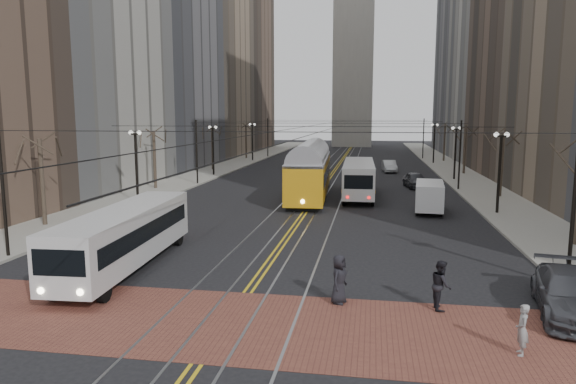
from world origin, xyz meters
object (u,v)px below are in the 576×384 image
(pedestrian_b, at_px, (522,330))
(pedestrian_a, at_px, (339,279))
(streetcar, at_px, (310,176))
(sedan_grey, at_px, (415,180))
(transit_bus, at_px, (126,239))
(pedestrian_c, at_px, (441,285))
(sedan_parked, at_px, (570,294))
(sedan_silver, at_px, (389,166))
(rear_bus, at_px, (359,179))
(cargo_van, at_px, (429,198))

(pedestrian_b, bearing_deg, pedestrian_a, -116.10)
(streetcar, relative_size, sedan_grey, 3.53)
(transit_bus, bearing_deg, pedestrian_c, -14.98)
(streetcar, distance_m, sedan_grey, 12.12)
(pedestrian_c, bearing_deg, sedan_parked, -91.63)
(sedan_silver, xyz_separation_m, pedestrian_c, (0.44, -46.91, 0.18))
(sedan_grey, bearing_deg, transit_bus, -126.98)
(transit_bus, distance_m, sedan_grey, 33.54)
(streetcar, relative_size, rear_bus, 1.35)
(transit_bus, xyz_separation_m, rear_bus, (9.97, 23.21, 0.13))
(rear_bus, bearing_deg, pedestrian_a, -91.39)
(rear_bus, bearing_deg, pedestrian_c, -83.35)
(rear_bus, height_order, pedestrian_c, rear_bus)
(streetcar, height_order, pedestrian_c, streetcar)
(transit_bus, bearing_deg, pedestrian_b, -24.92)
(pedestrian_a, bearing_deg, rear_bus, 18.59)
(rear_bus, xyz_separation_m, pedestrian_c, (3.71, -26.15, -0.60))
(cargo_van, height_order, pedestrian_a, cargo_van)
(rear_bus, height_order, pedestrian_b, rear_bus)
(transit_bus, bearing_deg, sedan_grey, 59.92)
(rear_bus, xyz_separation_m, sedan_parked, (8.15, -25.99, -0.74))
(sedan_grey, height_order, pedestrian_c, pedestrian_c)
(transit_bus, height_order, sedan_grey, transit_bus)
(transit_bus, xyz_separation_m, pedestrian_b, (15.57, -6.31, -0.61))
(pedestrian_b, bearing_deg, sedan_parked, 149.22)
(sedan_parked, bearing_deg, transit_bus, -179.11)
(pedestrian_a, xyz_separation_m, pedestrian_c, (3.70, 0.00, -0.02))
(sedan_grey, height_order, pedestrian_b, pedestrian_b)
(sedan_grey, bearing_deg, rear_bus, -138.83)
(sedan_silver, bearing_deg, sedan_parked, -88.99)
(streetcar, xyz_separation_m, pedestrian_c, (7.86, -25.34, -0.93))
(rear_bus, height_order, sedan_silver, rear_bus)
(streetcar, bearing_deg, pedestrian_b, -74.23)
(sedan_grey, distance_m, pedestrian_b, 36.13)
(streetcar, height_order, rear_bus, streetcar)
(rear_bus, height_order, sedan_grey, rear_bus)
(pedestrian_c, bearing_deg, cargo_van, -8.39)
(sedan_parked, relative_size, pedestrian_c, 2.96)
(pedestrian_a, relative_size, pedestrian_b, 1.21)
(transit_bus, xyz_separation_m, sedan_parked, (18.12, -2.78, -0.61))
(transit_bus, distance_m, pedestrian_c, 14.00)
(sedan_parked, bearing_deg, pedestrian_c, -168.32)
(streetcar, distance_m, pedestrian_b, 30.34)
(pedestrian_a, bearing_deg, cargo_van, 3.39)
(streetcar, relative_size, cargo_van, 3.16)
(streetcar, height_order, sedan_silver, streetcar)
(transit_bus, bearing_deg, cargo_van, 44.49)
(rear_bus, xyz_separation_m, pedestrian_b, (5.60, -29.52, -0.74))
(streetcar, bearing_deg, transit_bus, -107.55)
(sedan_grey, xyz_separation_m, sedan_silver, (-2.09, 14.15, -0.03))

